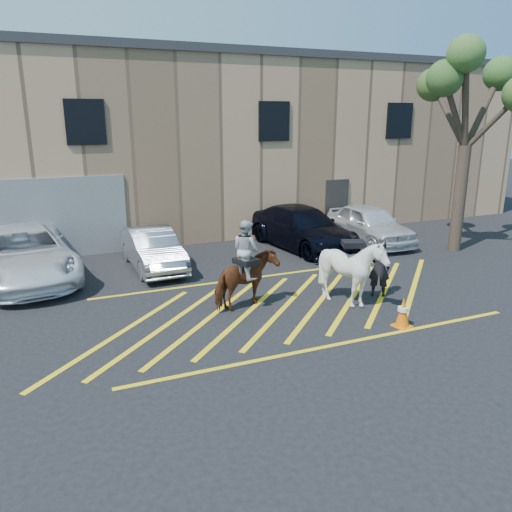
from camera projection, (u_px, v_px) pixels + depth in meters
name	position (u px, v px, depth m)	size (l,w,h in m)	color
ground	(281.00, 302.00, 13.31)	(90.00, 90.00, 0.00)	black
car_white_pickup	(24.00, 254.00, 14.94)	(2.64, 5.72, 1.59)	white
car_silver_sedan	(153.00, 249.00, 16.10)	(1.38, 3.95, 1.30)	gray
car_blue_suv	(302.00, 228.00, 18.66)	(2.13, 5.24, 1.52)	black
car_white_suv	(369.00, 224.00, 19.40)	(1.75, 4.36, 1.48)	white
handler	(379.00, 268.00, 13.57)	(0.59, 0.38, 1.61)	black
warehouse	(169.00, 142.00, 22.95)	(32.42, 10.20, 7.30)	tan
hatching_zone	(286.00, 306.00, 13.04)	(12.60, 5.12, 0.01)	yellow
mounted_bay	(246.00, 273.00, 12.70)	(1.91, 1.34, 2.31)	brown
saddled_white	(352.00, 271.00, 12.87)	(2.02, 2.12, 1.86)	silver
traffic_cone	(403.00, 312.00, 11.67)	(0.44, 0.44, 0.73)	orange
tree	(471.00, 89.00, 16.98)	(3.99, 4.37, 7.31)	#45382A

